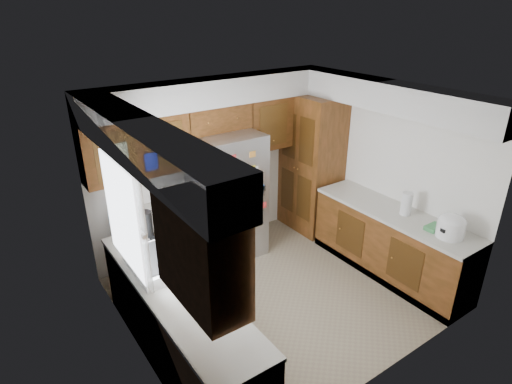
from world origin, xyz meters
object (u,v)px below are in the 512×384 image
at_px(rice_cooker, 451,225).
at_px(pantry, 311,164).
at_px(fridge, 228,196).
at_px(paper_towel, 406,204).

bearing_deg(rice_cooker, pantry, 89.99).
xyz_separation_m(fridge, paper_towel, (1.54, -1.79, 0.17)).
xyz_separation_m(pantry, paper_towel, (0.04, -1.74, -0.01)).
height_order(fridge, paper_towel, fridge).
xyz_separation_m(fridge, rice_cooker, (1.50, -2.44, 0.16)).
xyz_separation_m(pantry, rice_cooker, (-0.00, -2.39, -0.01)).
relative_size(pantry, paper_towel, 7.21).
distance_m(pantry, paper_towel, 1.74).
distance_m(rice_cooker, paper_towel, 0.65).
relative_size(rice_cooker, paper_towel, 1.08).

